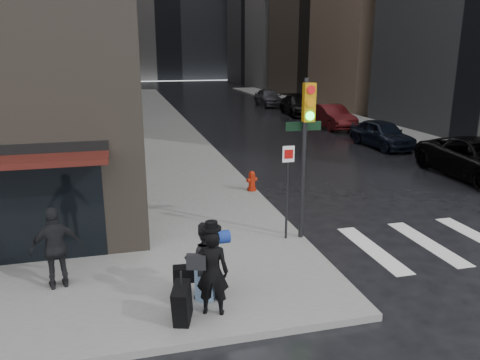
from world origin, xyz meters
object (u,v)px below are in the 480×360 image
at_px(fire_hydrant, 252,182).
at_px(parked_car_2, 331,116).
at_px(traffic_light, 304,138).
at_px(man_greycoat, 56,248).
at_px(parked_car_1, 382,134).
at_px(man_overcoat, 206,277).
at_px(man_jeans, 204,261).
at_px(parked_car_4, 268,97).
at_px(parked_car_3, 299,105).

bearing_deg(fire_hydrant, parked_car_2, 55.04).
xyz_separation_m(traffic_light, fire_hydrant, (-0.06, 4.49, -2.33)).
relative_size(man_greycoat, parked_car_1, 0.41).
xyz_separation_m(man_overcoat, man_jeans, (0.07, 0.61, 0.03)).
height_order(man_greycoat, fire_hydrant, man_greycoat).
height_order(man_overcoat, parked_car_4, man_overcoat).
relative_size(man_overcoat, fire_hydrant, 2.62).
height_order(man_overcoat, parked_car_3, man_overcoat).
bearing_deg(traffic_light, parked_car_2, 63.78).
height_order(man_overcoat, traffic_light, traffic_light).
bearing_deg(man_greycoat, fire_hydrant, -147.06).
height_order(fire_hydrant, parked_car_1, parked_car_1).
relative_size(traffic_light, parked_car_4, 0.91).
bearing_deg(parked_car_2, man_overcoat, -122.03).
xyz_separation_m(parked_car_2, parked_car_3, (0.27, 6.52, 0.01)).
relative_size(parked_car_1, parked_car_3, 0.81).
bearing_deg(man_jeans, parked_car_2, -115.14).
bearing_deg(parked_car_2, man_greycoat, -130.02).
xyz_separation_m(man_jeans, parked_car_1, (11.72, 13.23, -0.24)).
height_order(fire_hydrant, parked_car_3, parked_car_3).
distance_m(man_jeans, traffic_light, 4.24).
relative_size(man_overcoat, man_jeans, 1.15).
distance_m(man_overcoat, parked_car_3, 29.54).
distance_m(parked_car_2, parked_car_4, 13.04).
height_order(parked_car_2, parked_car_3, parked_car_3).
xyz_separation_m(parked_car_1, parked_car_3, (0.46, 13.04, 0.04)).
bearing_deg(man_overcoat, parked_car_3, -96.45).
xyz_separation_m(man_jeans, parked_car_4, (11.77, 32.79, -0.18)).
relative_size(fire_hydrant, parked_car_2, 0.15).
height_order(man_greycoat, parked_car_1, man_greycoat).
height_order(traffic_light, parked_car_2, traffic_light).
xyz_separation_m(traffic_light, parked_car_1, (8.75, 10.83, -2.08)).
distance_m(man_jeans, fire_hydrant, 7.49).
bearing_deg(parked_car_1, fire_hydrant, -148.09).
relative_size(man_greycoat, parked_car_4, 0.38).
bearing_deg(man_greycoat, man_jeans, 145.10).
height_order(traffic_light, parked_car_3, traffic_light).
bearing_deg(parked_car_2, man_jeans, -122.64).
relative_size(man_overcoat, parked_car_1, 0.44).
bearing_deg(fire_hydrant, parked_car_1, 35.75).
distance_m(man_greycoat, traffic_light, 6.18).
height_order(man_greycoat, parked_car_4, man_greycoat).
distance_m(man_greycoat, parked_car_3, 29.22).
relative_size(man_jeans, man_greycoat, 0.93).
bearing_deg(fire_hydrant, parked_car_4, 71.11).
relative_size(man_jeans, traffic_light, 0.39).
xyz_separation_m(man_overcoat, traffic_light, (3.04, 3.02, 1.87)).
distance_m(man_overcoat, parked_car_2, 23.63).
height_order(traffic_light, parked_car_4, traffic_light).
bearing_deg(parked_car_4, man_greycoat, -113.46).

